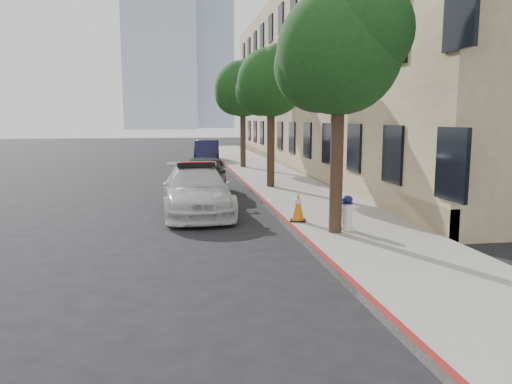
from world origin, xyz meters
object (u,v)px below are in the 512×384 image
object	(u,v)px
police_car	(196,190)
traffic_cone	(298,207)
parked_car_far	(207,152)
fire_hydrant	(347,213)
parked_car_mid	(202,176)

from	to	relation	value
police_car	traffic_cone	bearing A→B (deg)	-43.45
police_car	parked_car_far	xyz separation A→B (m)	(1.36, 16.72, 0.01)
parked_car_far	traffic_cone	size ratio (longest dim) A/B	5.70
parked_car_far	fire_hydrant	bearing A→B (deg)	-80.21
parked_car_mid	parked_car_far	xyz separation A→B (m)	(1.00, 13.34, -0.01)
parked_car_mid	parked_car_far	bearing A→B (deg)	92.37
fire_hydrant	traffic_cone	xyz separation A→B (m)	(-0.89, 1.20, -0.03)
police_car	traffic_cone	world-z (taller)	police_car
police_car	parked_car_mid	size ratio (longest dim) A/B	1.14
parked_car_mid	traffic_cone	xyz separation A→B (m)	(2.15, -5.64, -0.20)
parked_car_mid	fire_hydrant	world-z (taller)	parked_car_mid
police_car	traffic_cone	xyz separation A→B (m)	(2.51, -2.26, -0.17)
traffic_cone	parked_car_far	bearing A→B (deg)	93.47
police_car	parked_car_mid	xyz separation A→B (m)	(0.35, 3.38, 0.03)
fire_hydrant	traffic_cone	size ratio (longest dim) A/B	1.10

